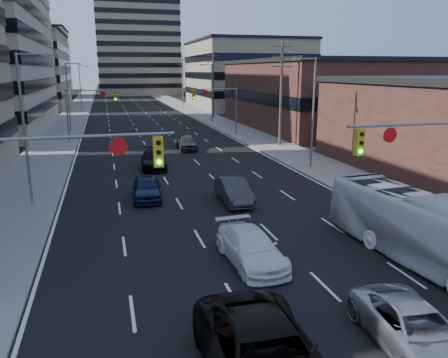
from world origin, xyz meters
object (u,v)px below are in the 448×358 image
transit_bus (427,231)px  sedan_blue (147,188)px  white_van (251,247)px  silver_suv (415,329)px

transit_bus → sedan_blue: transit_bus is taller
white_van → silver_suv: white_van is taller
transit_bus → sedan_blue: bearing=124.8°
silver_suv → sedan_blue: size_ratio=1.11×
silver_suv → transit_bus: 6.65m
silver_suv → sedan_blue: bearing=113.6°
sedan_blue → white_van: bearing=-69.0°
white_van → sedan_blue: sedan_blue is taller
white_van → transit_bus: size_ratio=0.46×
transit_bus → silver_suv: bearing=-135.8°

